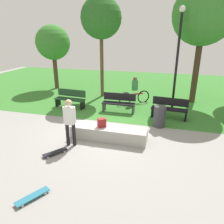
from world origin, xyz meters
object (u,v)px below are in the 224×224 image
object	(u,v)px
tree_leaning_ash	(101,18)
park_bench_by_oak	(119,102)
trash_bin	(160,116)
skater_performing_trick	(70,119)
concrete_ledge	(109,133)
tree_broad_elm	(53,43)
lamp_post	(178,51)
park_bench_near_path	(70,98)
cyclist_on_bicycle	(135,92)
skateboard_spare	(33,196)
skateboard_by_ledge	(55,152)
park_bench_center_lawn	(170,108)
backpack_on_ledge	(102,123)
tree_tall_oak	(204,14)

from	to	relation	value
tree_leaning_ash	park_bench_by_oak	bearing A→B (deg)	-56.46
trash_bin	skater_performing_trick	bearing A→B (deg)	-139.93
concrete_ledge	tree_broad_elm	world-z (taller)	tree_broad_elm
lamp_post	park_bench_by_oak	bearing A→B (deg)	-154.70
park_bench_near_path	tree_leaning_ash	world-z (taller)	tree_leaning_ash
park_bench_by_oak	cyclist_on_bicycle	bearing A→B (deg)	70.43
skateboard_spare	trash_bin	world-z (taller)	trash_bin
concrete_ledge	cyclist_on_bicycle	distance (m)	4.42
skateboard_by_ledge	park_bench_by_oak	size ratio (longest dim) A/B	0.47
park_bench_near_path	cyclist_on_bicycle	bearing A→B (deg)	25.02
concrete_ledge	tree_leaning_ash	size ratio (longest dim) A/B	0.50
skateboard_spare	park_bench_center_lawn	size ratio (longest dim) A/B	0.48
skateboard_by_ledge	backpack_on_ledge	bearing A→B (deg)	51.17
backpack_on_ledge	cyclist_on_bicycle	distance (m)	4.45
tree_tall_oak	trash_bin	bearing A→B (deg)	-112.42
skater_performing_trick	skateboard_by_ledge	distance (m)	1.15
tree_broad_elm	tree_leaning_ash	world-z (taller)	tree_leaning_ash
skater_performing_trick	skateboard_spare	xyz separation A→B (m)	(0.21, -2.57, -0.90)
skater_performing_trick	tree_leaning_ash	xyz separation A→B (m)	(-0.80, 6.12, 3.45)
skateboard_spare	tree_tall_oak	size ratio (longest dim) A/B	0.13
backpack_on_ledge	skateboard_by_ledge	distance (m)	1.90
skateboard_by_ledge	skateboard_spare	xyz separation A→B (m)	(0.47, -1.90, 0.00)
tree_tall_oak	trash_bin	world-z (taller)	tree_tall_oak
skateboard_spare	skateboard_by_ledge	bearing A→B (deg)	103.86
concrete_ledge	park_bench_center_lawn	xyz separation A→B (m)	(2.10, 2.72, 0.24)
concrete_ledge	skater_performing_trick	bearing A→B (deg)	-146.03
concrete_ledge	lamp_post	distance (m)	5.38
skateboard_spare	lamp_post	size ratio (longest dim) A/B	0.17
trash_bin	cyclist_on_bicycle	world-z (taller)	cyclist_on_bicycle
park_bench_by_oak	trash_bin	bearing A→B (deg)	-32.23
tree_tall_oak	lamp_post	size ratio (longest dim) A/B	1.27
lamp_post	skater_performing_trick	bearing A→B (deg)	-124.73
tree_broad_elm	cyclist_on_bicycle	bearing A→B (deg)	-19.20
backpack_on_ledge	cyclist_on_bicycle	size ratio (longest dim) A/B	0.21
backpack_on_ledge	park_bench_by_oak	distance (m)	2.94
lamp_post	cyclist_on_bicycle	xyz separation A→B (m)	(-2.03, 0.28, -2.24)
concrete_ledge	skateboard_spare	size ratio (longest dim) A/B	3.49
skater_performing_trick	tree_broad_elm	xyz separation A→B (m)	(-4.51, 7.20, 2.08)
tree_tall_oak	backpack_on_ledge	bearing A→B (deg)	-122.71
tree_broad_elm	skateboard_by_ledge	bearing A→B (deg)	-61.62
skateboard_spare	park_bench_near_path	size ratio (longest dim) A/B	0.48
skateboard_spare	trash_bin	xyz separation A→B (m)	(2.63, 4.97, 0.38)
skateboard_by_ledge	tree_leaning_ash	size ratio (longest dim) A/B	0.14
concrete_ledge	cyclist_on_bicycle	bearing A→B (deg)	87.09
skateboard_by_ledge	cyclist_on_bicycle	world-z (taller)	cyclist_on_bicycle
skater_performing_trick	tree_broad_elm	world-z (taller)	tree_broad_elm
backpack_on_ledge	park_bench_by_oak	xyz separation A→B (m)	(-0.05, 2.94, -0.15)
park_bench_by_oak	concrete_ledge	bearing A→B (deg)	-83.98
backpack_on_ledge	cyclist_on_bicycle	bearing A→B (deg)	45.68
lamp_post	cyclist_on_bicycle	distance (m)	3.03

